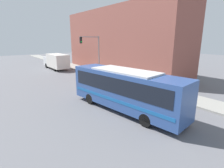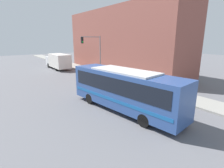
# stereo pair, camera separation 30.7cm
# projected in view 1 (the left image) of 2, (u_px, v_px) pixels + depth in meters

# --- Properties ---
(ground_plane) EXTENTS (120.00, 120.00, 0.00)m
(ground_plane) POSITION_uv_depth(u_px,v_px,m) (128.00, 107.00, 15.02)
(ground_plane) COLOR slate
(sidewalk) EXTENTS (2.95, 70.00, 0.17)m
(sidewalk) POSITION_uv_depth(u_px,v_px,m) (81.00, 69.00, 33.91)
(sidewalk) COLOR gray
(sidewalk) RESTS_ON ground_plane
(building_facade) EXTENTS (6.00, 26.23, 10.65)m
(building_facade) POSITION_uv_depth(u_px,v_px,m) (119.00, 41.00, 30.68)
(building_facade) COLOR brown
(building_facade) RESTS_ON ground_plane
(city_bus) EXTENTS (3.70, 10.47, 3.36)m
(city_bus) POSITION_uv_depth(u_px,v_px,m) (125.00, 88.00, 13.89)
(city_bus) COLOR #2D4C8C
(city_bus) RESTS_ON ground_plane
(delivery_truck) EXTENTS (2.47, 7.88, 2.89)m
(delivery_truck) POSITION_uv_depth(u_px,v_px,m) (56.00, 61.00, 33.41)
(delivery_truck) COLOR silver
(delivery_truck) RESTS_ON ground_plane
(fire_hydrant) EXTENTS (0.26, 0.35, 0.82)m
(fire_hydrant) POSITION_uv_depth(u_px,v_px,m) (130.00, 81.00, 21.94)
(fire_hydrant) COLOR #999999
(fire_hydrant) RESTS_ON sidewalk
(traffic_light_pole) EXTENTS (3.28, 0.35, 5.94)m
(traffic_light_pole) POSITION_uv_depth(u_px,v_px,m) (93.00, 49.00, 26.05)
(traffic_light_pole) COLOR slate
(traffic_light_pole) RESTS_ON sidewalk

